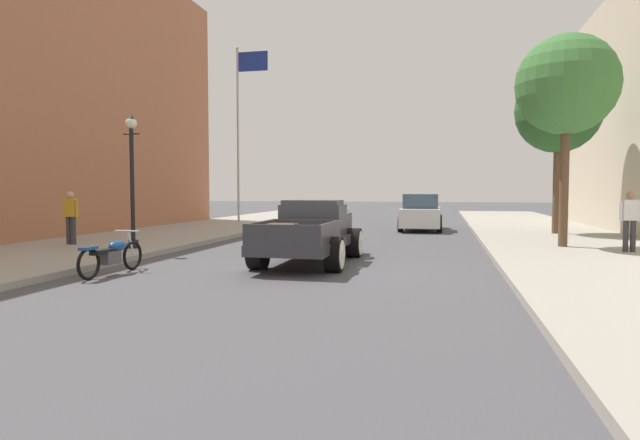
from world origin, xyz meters
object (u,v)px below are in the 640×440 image
Objects in this scene: car_background_white at (421,213)px; pedestrian_sidewalk_right at (630,218)px; hotrod_truck_gunmetal at (312,232)px; street_tree_second at (558,111)px; motorcycle_parked at (112,255)px; street_tree_nearest at (567,85)px; street_lamp_near at (132,171)px; flagpole at (242,115)px; pedestrian_sidewalk_left at (71,214)px.

pedestrian_sidewalk_right is at bearing -55.67° from car_background_white.
hotrod_truck_gunmetal is 12.44m from street_tree_second.
hotrod_truck_gunmetal is 2.34× the size of motorcycle_parked.
street_tree_second reaches higher than street_tree_nearest.
street_tree_nearest reaches higher than street_lamp_near.
hotrod_truck_gunmetal reaches higher than motorcycle_parked.
street_lamp_near is at bearing 173.89° from hotrod_truck_gunmetal.
street_tree_nearest reaches higher than pedestrian_sidewalk_right.
car_background_white is 10.80m from flagpole.
car_background_white is at bearing 45.24° from pedestrian_sidewalk_left.
street_lamp_near is 0.61× the size of street_tree_second.
street_lamp_near is at bearing 115.86° from motorcycle_parked.
flagpole is 16.84m from street_tree_nearest.
hotrod_truck_gunmetal is 1.29× the size of street_lamp_near.
flagpole is 1.46× the size of street_tree_nearest.
street_tree_nearest is at bearing -34.58° from flagpole.
hotrod_truck_gunmetal is 0.54× the size of flagpole.
flagpole is (-1.60, 12.85, 3.39)m from street_lamp_near.
flagpole is (-9.37, 1.95, 5.00)m from car_background_white.
flagpole is at bearing 117.80° from hotrod_truck_gunmetal.
car_background_white is 13.48m from street_lamp_near.
street_lamp_near is at bearing -147.06° from street_tree_second.
pedestrian_sidewalk_right is 19.22m from flagpole.
street_tree_second reaches higher than car_background_white.
hotrod_truck_gunmetal is 15.99m from flagpole.
motorcycle_parked is 1.29× the size of pedestrian_sidewalk_left.
flagpole is at bearing 163.19° from street_tree_second.
street_tree_second is at bearing -25.17° from car_background_white.
motorcycle_parked is 13.31m from pedestrian_sidewalk_right.
pedestrian_sidewalk_left is (-10.27, -10.35, 0.32)m from car_background_white.
flagpole reaches higher than hotrod_truck_gunmetal.
flagpole reaches higher than pedestrian_sidewalk_right.
street_tree_nearest reaches higher than hotrod_truck_gunmetal.
motorcycle_parked is at bearing -78.47° from flagpole.
street_tree_nearest is (12.25, 3.30, 2.53)m from street_lamp_near.
flagpole is at bearing 101.53° from motorcycle_parked.
car_background_white is 14.58m from pedestrian_sidewalk_left.
motorcycle_parked is at bearing -140.56° from hotrod_truck_gunmetal.
motorcycle_parked is 6.01m from pedestrian_sidewalk_left.
pedestrian_sidewalk_right is at bearing 18.73° from hotrod_truck_gunmetal.
flagpole is at bearing 145.18° from pedestrian_sidewalk_right.
pedestrian_sidewalk_right is 0.18× the size of flagpole.
street_lamp_near is at bearing -164.90° from street_tree_nearest.
motorcycle_parked is 0.33× the size of street_tree_second.
street_lamp_near reaches higher than car_background_white.
pedestrian_sidewalk_left reaches higher than car_background_white.
motorcycle_parked is at bearing -64.14° from street_lamp_near.
pedestrian_sidewalk_left is 2.87m from street_lamp_near.
flagpole reaches higher than street_tree_nearest.
flagpole is at bearing 85.83° from pedestrian_sidewalk_left.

